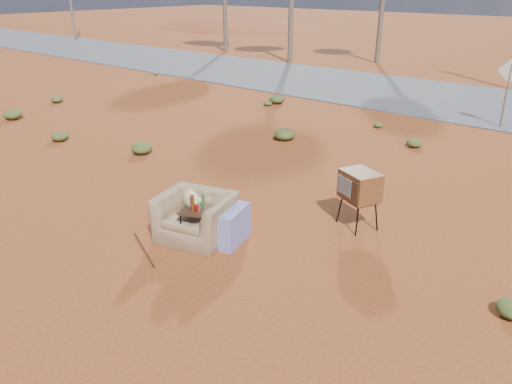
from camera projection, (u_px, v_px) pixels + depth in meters
The scene contains 9 objects.
ground at pixel (195, 261), 8.37m from camera, with size 140.00×140.00×0.00m, color #98401E.
highway at pixel (482, 104), 18.96m from camera, with size 140.00×7.00×0.04m, color #565659.
dirt_mound at pixel (234, 28), 50.11m from camera, with size 26.00×18.00×2.00m, color brown.
armchair at pixel (201, 212), 8.91m from camera, with size 1.62×1.31×1.11m.
tv_unit at pixel (360, 186), 9.22m from camera, with size 0.85×0.79×1.11m.
side_table at pixel (195, 207), 8.60m from camera, with size 0.66×0.66×1.01m.
rusty_bar at pixel (144, 250), 8.68m from camera, with size 0.04×0.04×1.33m, color #4C2414.
road_sign at pixel (509, 81), 15.38m from camera, with size 0.78×0.06×2.19m.
scrub_patch at pixel (305, 171), 11.92m from camera, with size 17.49×8.07×0.33m.
Camera 1 is at (5.45, -4.91, 4.33)m, focal length 35.00 mm.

